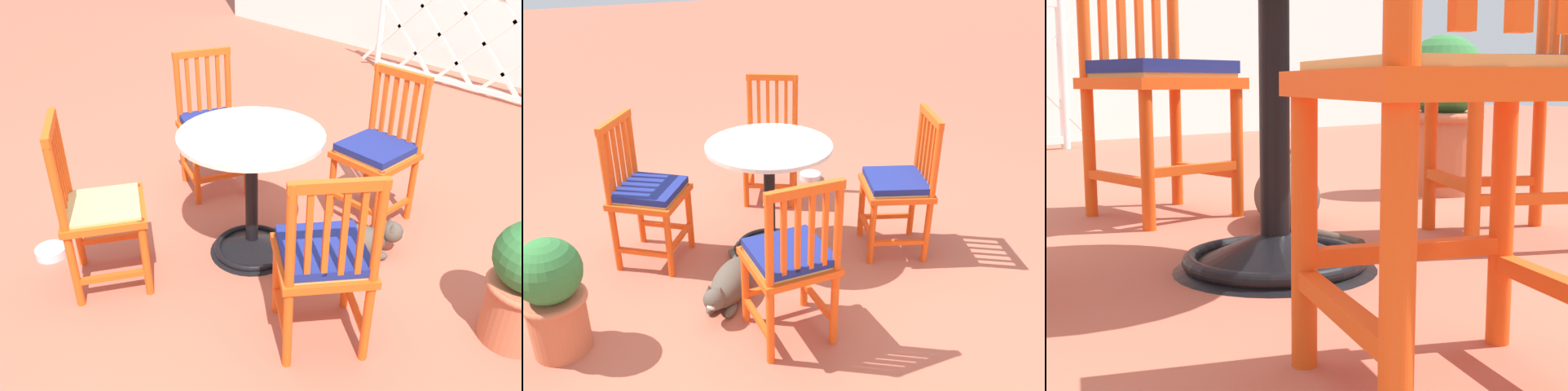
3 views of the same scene
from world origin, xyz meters
TOP-DOWN VIEW (x-y plane):
  - ground_plane at (0.00, 0.00)m, footprint 24.00×24.00m
  - cafe_table at (-0.09, 0.07)m, footprint 0.76×0.76m
  - orange_chair_by_planter at (-0.84, 0.37)m, footprint 0.51×0.51m
  - orange_chair_at_corner at (-0.40, -0.66)m, footprint 0.54×0.54m
  - orange_chair_tucked_in at (0.62, -0.14)m, footprint 0.56×0.56m
  - orange_chair_facing_out at (0.13, 0.87)m, footprint 0.40×0.40m
  - tabby_cat at (0.32, 0.47)m, footprint 0.44×0.67m
  - terracotta_planter at (1.21, 0.52)m, footprint 0.32×0.32m
  - pet_water_bowl at (-0.81, -0.81)m, footprint 0.17×0.17m

SIDE VIEW (x-z plane):
  - ground_plane at x=0.00m, z-range 0.00..0.00m
  - pet_water_bowl at x=-0.81m, z-range 0.00..0.05m
  - tabby_cat at x=0.32m, z-range -0.02..0.21m
  - cafe_table at x=-0.09m, z-range -0.08..0.65m
  - terracotta_planter at x=1.21m, z-range 0.02..0.64m
  - orange_chair_at_corner at x=-0.40m, z-range -0.02..0.89m
  - orange_chair_by_planter at x=-0.84m, z-range -0.01..0.90m
  - orange_chair_tucked_in at x=0.62m, z-range -0.01..0.90m
  - orange_chair_facing_out at x=0.13m, z-range -0.01..0.90m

